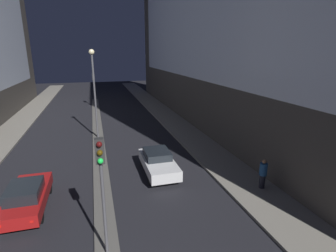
% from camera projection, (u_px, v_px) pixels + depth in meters
% --- Properties ---
extents(median_strip, '(0.97, 38.16, 0.10)m').
position_uv_depth(median_strip, '(98.00, 133.00, 25.08)').
color(median_strip, '#56544F').
rests_on(median_strip, ground).
extents(traffic_light_near, '(0.32, 0.42, 4.66)m').
position_uv_depth(traffic_light_near, '(101.00, 172.00, 9.14)').
color(traffic_light_near, '#4C4C51').
rests_on(traffic_light_near, median_strip).
extents(traffic_light_mid, '(0.32, 0.42, 4.66)m').
position_uv_depth(traffic_light_mid, '(94.00, 82.00, 35.82)').
color(traffic_light_mid, '#4C4C51').
rests_on(traffic_light_mid, median_strip).
extents(street_lamp, '(0.46, 0.46, 7.69)m').
position_uv_depth(street_lamp, '(94.00, 82.00, 22.40)').
color(street_lamp, '#4C4C51').
rests_on(street_lamp, median_strip).
extents(car_left_lane, '(1.73, 4.40, 1.46)m').
position_uv_depth(car_left_lane, '(27.00, 196.00, 12.84)').
color(car_left_lane, maroon).
rests_on(car_left_lane, ground).
extents(car_right_lane, '(1.84, 4.36, 1.43)m').
position_uv_depth(car_right_lane, '(158.00, 162.00, 16.85)').
color(car_right_lane, silver).
rests_on(car_right_lane, ground).
extents(pedestrian_on_right_sidewalk, '(0.42, 0.42, 1.71)m').
position_uv_depth(pedestrian_on_right_sidewalk, '(263.00, 173.00, 14.61)').
color(pedestrian_on_right_sidewalk, black).
rests_on(pedestrian_on_right_sidewalk, sidewalk_right).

